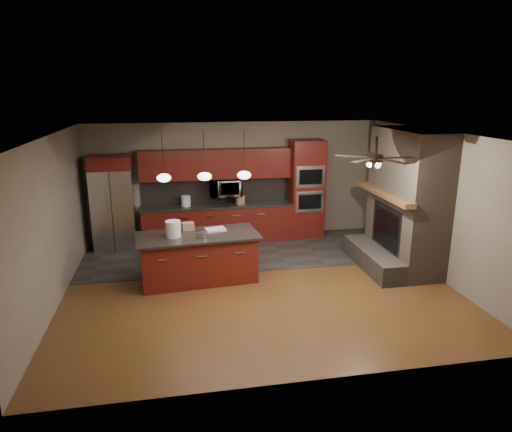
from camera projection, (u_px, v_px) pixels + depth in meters
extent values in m
plane|color=brown|center=(258.00, 284.00, 8.57)|extent=(7.00, 7.00, 0.00)
cube|color=white|center=(259.00, 134.00, 7.81)|extent=(7.00, 6.00, 0.02)
cube|color=gray|center=(236.00, 181.00, 11.03)|extent=(7.00, 0.02, 2.80)
cube|color=gray|center=(436.00, 204.00, 8.80)|extent=(0.02, 6.00, 2.80)
cube|color=gray|center=(52.00, 223.00, 7.58)|extent=(0.02, 6.00, 2.80)
cube|color=#312E2C|center=(244.00, 252.00, 10.27)|extent=(7.00, 2.40, 0.01)
cube|color=brown|center=(407.00, 200.00, 9.11)|extent=(0.80, 2.00, 2.80)
cube|color=#4A443D|center=(372.00, 258.00, 9.32)|extent=(0.50, 2.00, 0.40)
cube|color=#2D2D30|center=(387.00, 229.00, 9.20)|extent=(0.05, 1.20, 0.95)
cube|color=black|center=(386.00, 229.00, 9.19)|extent=(0.02, 1.00, 0.75)
cube|color=brown|center=(384.00, 194.00, 8.98)|extent=(0.22, 2.10, 0.10)
cube|color=#611311|center=(218.00, 224.00, 10.93)|extent=(3.55, 0.60, 0.86)
cube|color=black|center=(218.00, 205.00, 10.81)|extent=(3.59, 0.64, 0.04)
cube|color=black|center=(216.00, 190.00, 10.99)|extent=(3.55, 0.03, 0.60)
cube|color=#611311|center=(216.00, 164.00, 10.66)|extent=(3.55, 0.35, 0.70)
cube|color=#611311|center=(306.00, 189.00, 11.10)|extent=(0.80, 0.60, 2.38)
cube|color=silver|center=(310.00, 202.00, 10.88)|extent=(0.70, 0.03, 0.52)
cube|color=black|center=(310.00, 202.00, 10.86)|extent=(0.55, 0.02, 0.35)
cube|color=silver|center=(311.00, 177.00, 10.72)|extent=(0.70, 0.03, 0.52)
cube|color=black|center=(311.00, 177.00, 10.70)|extent=(0.55, 0.02, 0.35)
imported|color=silver|center=(226.00, 187.00, 10.78)|extent=(0.73, 0.41, 0.50)
cube|color=silver|center=(114.00, 209.00, 10.31)|extent=(0.92, 0.72, 1.84)
cube|color=#2D2D30|center=(112.00, 213.00, 9.96)|extent=(0.02, 0.02, 1.82)
cube|color=silver|center=(107.00, 211.00, 9.92)|extent=(0.03, 0.03, 0.92)
cube|color=silver|center=(117.00, 211.00, 9.96)|extent=(0.03, 0.03, 0.92)
cube|color=#611311|center=(110.00, 162.00, 10.02)|extent=(0.92, 0.72, 0.30)
cube|color=#611311|center=(199.00, 259.00, 8.65)|extent=(2.18, 1.06, 0.88)
cube|color=black|center=(198.00, 235.00, 8.52)|extent=(2.34, 1.22, 0.04)
cylinder|color=white|center=(173.00, 229.00, 8.35)|extent=(0.33, 0.33, 0.30)
cylinder|color=#A6A6AB|center=(203.00, 235.00, 8.31)|extent=(0.22, 0.22, 0.11)
cube|color=white|center=(215.00, 229.00, 8.76)|extent=(0.42, 0.33, 0.04)
cube|color=#94694C|center=(188.00, 226.00, 8.78)|extent=(0.25, 0.20, 0.15)
cylinder|color=white|center=(186.00, 201.00, 10.64)|extent=(0.22, 0.22, 0.24)
cube|color=#956F4C|center=(240.00, 200.00, 10.82)|extent=(0.22, 0.19, 0.20)
cylinder|color=black|center=(163.00, 154.00, 8.30)|extent=(0.01, 0.01, 0.78)
ellipsoid|color=white|center=(164.00, 178.00, 8.42)|extent=(0.26, 0.26, 0.16)
cylinder|color=black|center=(204.00, 153.00, 8.43)|extent=(0.01, 0.01, 0.78)
ellipsoid|color=white|center=(205.00, 176.00, 8.55)|extent=(0.26, 0.26, 0.16)
cylinder|color=black|center=(244.00, 152.00, 8.56)|extent=(0.01, 0.01, 0.78)
ellipsoid|color=white|center=(244.00, 175.00, 8.68)|extent=(0.26, 0.26, 0.16)
cylinder|color=black|center=(376.00, 146.00, 7.41)|extent=(0.04, 0.04, 0.30)
cylinder|color=black|center=(376.00, 158.00, 7.46)|extent=(0.24, 0.24, 0.12)
cube|color=#321F13|center=(397.00, 158.00, 7.53)|extent=(0.60, 0.12, 0.01)
cube|color=#321F13|center=(373.00, 155.00, 7.83)|extent=(0.30, 0.61, 0.01)
cube|color=#321F13|center=(353.00, 157.00, 7.62)|extent=(0.56, 0.45, 0.01)
cube|color=#321F13|center=(363.00, 161.00, 7.20)|extent=(0.56, 0.45, 0.01)
cube|color=#321F13|center=(393.00, 161.00, 7.14)|extent=(0.30, 0.61, 0.01)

